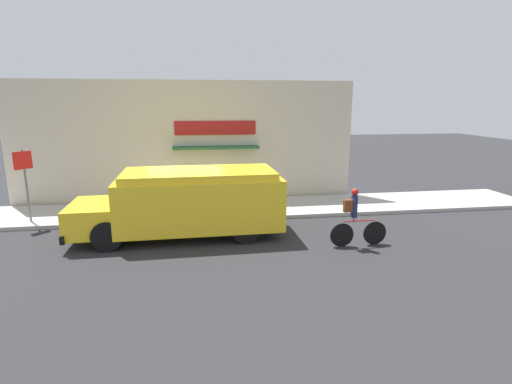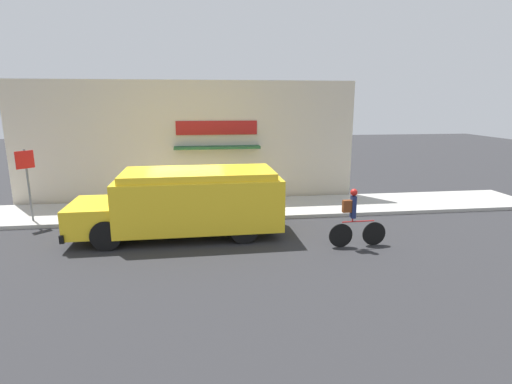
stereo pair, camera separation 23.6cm
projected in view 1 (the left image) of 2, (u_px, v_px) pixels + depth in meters
name	position (u px, v px, depth m)	size (l,w,h in m)	color
ground_plane	(188.00, 223.00, 14.10)	(70.00, 70.00, 0.00)	#2B2B2D
sidewalk	(189.00, 210.00, 15.50)	(28.00, 2.93, 0.14)	#ADAAA3
storefront	(188.00, 143.00, 16.59)	(14.19, 0.79, 5.05)	beige
school_bus	(188.00, 202.00, 12.61)	(6.52, 2.81, 2.11)	yellow
cyclist	(356.00, 219.00, 11.75)	(1.76, 0.21, 1.76)	black
stop_sign_post	(25.00, 174.00, 13.45)	(0.45, 0.45, 2.50)	slate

